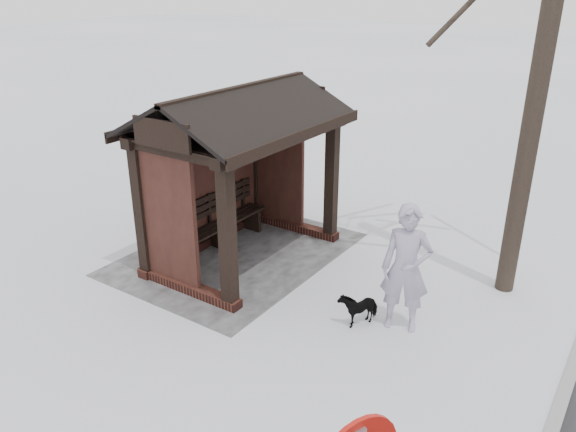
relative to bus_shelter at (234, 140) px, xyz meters
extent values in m
plane|color=white|center=(0.00, 0.16, -2.17)|extent=(120.00, 120.00, 0.00)
cube|color=gray|center=(0.00, 5.66, -2.16)|extent=(120.00, 0.15, 0.06)
cube|color=gray|center=(0.00, -0.04, -2.16)|extent=(4.20, 3.20, 0.02)
cube|color=#3D1A16|center=(0.00, -0.74, -2.09)|extent=(3.30, 0.22, 0.16)
cube|color=#3D1A16|center=(-1.50, 0.16, -2.09)|extent=(0.22, 2.10, 0.16)
cube|color=#3D1A16|center=(1.50, 0.16, -2.09)|extent=(0.22, 2.10, 0.16)
cube|color=black|center=(-1.50, 1.06, -1.02)|extent=(0.20, 0.20, 2.30)
cube|color=black|center=(1.50, 1.06, -1.02)|extent=(0.20, 0.20, 2.30)
cube|color=black|center=(-1.50, -0.74, -1.02)|extent=(0.20, 0.20, 2.30)
cube|color=black|center=(1.50, -0.74, -1.02)|extent=(0.20, 0.20, 2.30)
cube|color=black|center=(0.00, -0.74, -0.94)|extent=(2.80, 0.08, 2.14)
cube|color=black|center=(-1.50, -0.16, -0.94)|extent=(0.08, 1.17, 2.14)
cube|color=black|center=(1.50, -0.16, -0.94)|extent=(0.08, 1.17, 2.14)
cube|color=black|center=(0.00, 1.06, 0.19)|extent=(3.40, 0.20, 0.18)
cube|color=black|center=(0.00, -0.74, 0.19)|extent=(3.40, 0.20, 0.18)
cylinder|color=black|center=(-1.50, 4.36, 2.11)|extent=(0.29, 0.29, 8.55)
imported|color=#AAA0BC|center=(0.48, 3.41, -1.22)|extent=(0.63, 0.79, 1.89)
imported|color=black|center=(0.72, 2.84, -1.91)|extent=(0.66, 0.50, 0.51)
camera|label=1|loc=(7.11, 5.95, 2.48)|focal=35.00mm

